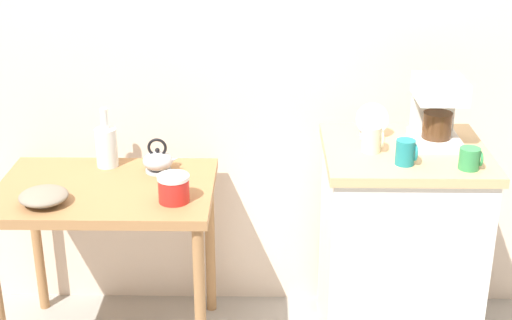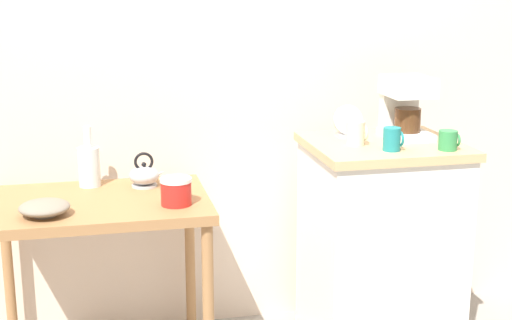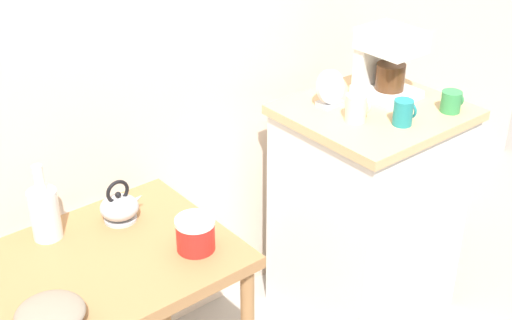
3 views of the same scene
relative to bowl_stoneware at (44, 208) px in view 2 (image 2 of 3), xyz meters
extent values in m
cube|color=beige|center=(0.85, 0.57, 0.63)|extent=(4.40, 0.10, 2.80)
cube|color=#9E7044|center=(0.19, 0.17, -0.05)|extent=(0.86, 0.60, 0.04)
cylinder|color=#9E7044|center=(0.58, -0.09, -0.42)|extent=(0.04, 0.04, 0.70)
cylinder|color=#9E7044|center=(-0.20, 0.42, -0.42)|extent=(0.04, 0.04, 0.70)
cylinder|color=#9E7044|center=(0.58, 0.42, -0.42)|extent=(0.04, 0.04, 0.70)
cube|color=white|center=(1.36, 0.12, -0.33)|extent=(0.58, 0.54, 0.88)
cube|color=tan|center=(1.36, 0.12, 0.13)|extent=(0.61, 0.57, 0.04)
cylinder|color=gray|center=(0.00, 0.00, -0.03)|extent=(0.08, 0.08, 0.01)
ellipsoid|color=gray|center=(0.00, 0.00, 0.00)|extent=(0.18, 0.18, 0.05)
cylinder|color=#B2B5BA|center=(0.38, 0.32, -0.03)|extent=(0.11, 0.11, 0.01)
ellipsoid|color=#B2B5BA|center=(0.38, 0.32, 0.01)|extent=(0.12, 0.12, 0.07)
cone|color=#B2B5BA|center=(0.44, 0.32, 0.02)|extent=(0.06, 0.03, 0.04)
sphere|color=black|center=(0.38, 0.32, 0.06)|extent=(0.02, 0.02, 0.02)
torus|color=black|center=(0.38, 0.32, 0.07)|extent=(0.08, 0.01, 0.08)
cylinder|color=silver|center=(0.16, 0.38, 0.05)|extent=(0.09, 0.09, 0.16)
cylinder|color=silver|center=(0.16, 0.38, 0.18)|extent=(0.03, 0.03, 0.09)
cylinder|color=red|center=(0.48, 0.03, 0.01)|extent=(0.12, 0.12, 0.09)
cylinder|color=white|center=(0.48, 0.03, 0.07)|extent=(0.12, 0.12, 0.01)
cube|color=white|center=(1.48, 0.17, 0.17)|extent=(0.18, 0.22, 0.03)
cube|color=white|center=(1.48, 0.26, 0.28)|extent=(0.16, 0.05, 0.26)
cube|color=white|center=(1.48, 0.17, 0.37)|extent=(0.18, 0.22, 0.08)
cylinder|color=#4C2D19|center=(1.48, 0.16, 0.23)|extent=(0.11, 0.11, 0.10)
cylinder|color=beige|center=(1.22, 0.09, 0.20)|extent=(0.07, 0.07, 0.10)
torus|color=beige|center=(1.26, 0.09, 0.20)|extent=(0.01, 0.06, 0.06)
cylinder|color=teal|center=(1.33, -0.03, 0.20)|extent=(0.07, 0.07, 0.09)
torus|color=teal|center=(1.36, -0.03, 0.20)|extent=(0.01, 0.06, 0.06)
cylinder|color=#338C4C|center=(1.54, -0.07, 0.19)|extent=(0.07, 0.07, 0.08)
torus|color=#338C4C|center=(1.58, -0.07, 0.19)|extent=(0.01, 0.05, 0.05)
cube|color=#B2B5BA|center=(1.24, 0.24, 0.16)|extent=(0.09, 0.06, 0.02)
cylinder|color=#B2B5BA|center=(1.24, 0.24, 0.23)|extent=(0.13, 0.05, 0.13)
cylinder|color=black|center=(1.24, 0.24, 0.23)|extent=(0.11, 0.04, 0.11)
camera|label=1|loc=(0.83, -2.49, 1.18)|focal=52.10mm
camera|label=2|loc=(0.19, -2.66, 0.81)|focal=51.76mm
camera|label=3|loc=(-0.47, -1.43, 1.23)|focal=49.30mm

